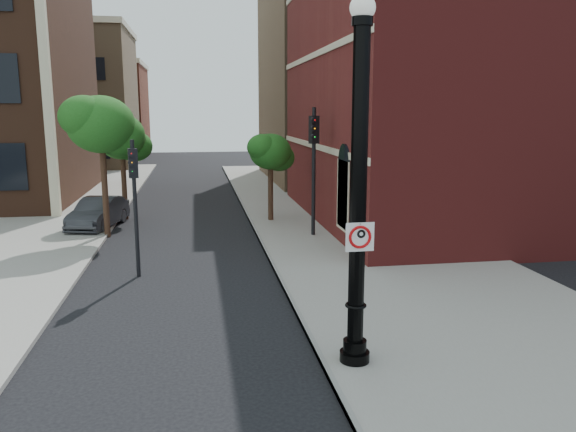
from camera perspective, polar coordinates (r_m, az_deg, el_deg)
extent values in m
plane|color=black|center=(11.93, -6.91, -14.61)|extent=(120.00, 120.00, 0.00)
cube|color=gray|center=(22.32, 7.48, -2.42)|extent=(8.00, 60.00, 0.12)
cube|color=gray|center=(30.47, -25.67, 0.13)|extent=(10.00, 50.00, 0.12)
cube|color=gray|center=(21.52, -2.65, -2.80)|extent=(0.10, 60.00, 0.14)
cube|color=maroon|center=(29.72, 24.59, 11.51)|extent=(22.00, 16.00, 12.00)
cube|color=black|center=(20.73, 5.65, 2.08)|extent=(0.08, 1.40, 2.40)
cube|color=beige|center=(25.41, 2.81, 7.10)|extent=(0.06, 16.00, 0.25)
cube|color=beige|center=(25.47, 2.89, 16.12)|extent=(0.06, 16.00, 0.25)
cube|color=beige|center=(28.63, -23.43, 13.67)|extent=(0.40, 0.40, 14.00)
cube|color=#8B6C4B|center=(56.02, -21.76, 10.88)|extent=(12.00, 12.00, 12.00)
cube|color=maroon|center=(69.76, -19.27, 10.03)|extent=(12.00, 12.00, 10.00)
cube|color=#8B6C4B|center=(43.99, 12.82, 12.92)|extent=(22.00, 14.00, 14.00)
cylinder|color=black|center=(11.73, 6.77, -14.20)|extent=(0.60, 0.60, 0.32)
cylinder|color=black|center=(11.62, 6.80, -13.00)|extent=(0.47, 0.47, 0.27)
cylinder|color=black|center=(10.77, 7.15, 1.87)|extent=(0.32, 0.32, 6.25)
torus|color=black|center=(11.30, 6.89, -8.99)|extent=(0.43, 0.43, 0.06)
cylinder|color=black|center=(10.76, 7.56, 19.01)|extent=(0.39, 0.39, 0.16)
sphere|color=silver|center=(10.80, 7.60, 20.25)|extent=(0.47, 0.47, 0.47)
cube|color=white|center=(10.74, 7.32, -2.13)|extent=(0.56, 0.03, 0.56)
cube|color=black|center=(10.68, 7.35, -0.79)|extent=(0.56, 0.02, 0.05)
cube|color=black|center=(10.80, 7.28, -3.46)|extent=(0.56, 0.02, 0.05)
cube|color=black|center=(10.66, 6.00, -2.19)|extent=(0.05, 0.01, 0.56)
cube|color=black|center=(10.82, 8.61, -2.07)|extent=(0.05, 0.01, 0.56)
torus|color=#BE070A|center=(10.74, 7.32, -2.13)|extent=(0.45, 0.06, 0.45)
cube|color=#BE070A|center=(10.74, 7.32, -2.13)|extent=(0.32, 0.01, 0.32)
cube|color=black|center=(10.72, 7.05, -2.14)|extent=(0.05, 0.01, 0.26)
torus|color=black|center=(10.73, 7.44, -1.81)|extent=(0.17, 0.06, 0.17)
cylinder|color=black|center=(10.68, 7.35, -0.81)|extent=(0.03, 0.02, 0.03)
imported|color=#2B2B2F|center=(25.86, -18.70, 0.29)|extent=(2.27, 4.29, 1.34)
cylinder|color=black|center=(17.69, -15.24, 0.64)|extent=(0.12, 0.12, 4.23)
cube|color=black|center=(17.51, -15.46, 5.18)|extent=(0.31, 0.30, 0.88)
sphere|color=#E50505|center=(17.35, -15.66, 6.15)|extent=(0.16, 0.16, 0.16)
sphere|color=#FF8C00|center=(17.37, -15.61, 5.28)|extent=(0.16, 0.16, 0.16)
sphere|color=#00E519|center=(17.40, -15.57, 4.41)|extent=(0.16, 0.16, 0.16)
cylinder|color=black|center=(22.40, 2.62, 4.32)|extent=(0.15, 0.15, 5.20)
cube|color=black|center=(22.28, 2.65, 8.75)|extent=(0.40, 0.38, 1.08)
sphere|color=#E50505|center=(22.10, 2.63, 9.72)|extent=(0.20, 0.20, 0.20)
sphere|color=#FF8C00|center=(22.10, 2.63, 8.88)|extent=(0.20, 0.20, 0.20)
sphere|color=#00E519|center=(22.12, 2.62, 8.04)|extent=(0.20, 0.20, 0.20)
cylinder|color=#999999|center=(18.15, 7.27, 3.60)|extent=(0.11, 0.11, 5.74)
cylinder|color=black|center=(23.71, -18.13, 2.97)|extent=(0.24, 0.24, 4.24)
ellipsoid|color=#194612|center=(23.53, -18.47, 8.82)|extent=(2.66, 2.66, 2.26)
ellipsoid|color=#194612|center=(23.94, -16.79, 7.92)|extent=(2.06, 2.06, 1.75)
ellipsoid|color=#194612|center=(23.26, -20.00, 9.46)|extent=(1.94, 1.94, 1.65)
cylinder|color=black|center=(27.45, -16.32, 3.30)|extent=(0.24, 0.24, 3.52)
ellipsoid|color=#194612|center=(27.28, -16.54, 7.50)|extent=(2.21, 2.21, 1.88)
ellipsoid|color=#194612|center=(27.64, -15.36, 6.86)|extent=(1.71, 1.71, 1.45)
ellipsoid|color=#194612|center=(27.03, -17.61, 7.95)|extent=(1.61, 1.61, 1.37)
cylinder|color=black|center=(25.68, -1.78, 2.70)|extent=(0.24, 0.24, 3.03)
ellipsoid|color=#194612|center=(25.50, -1.81, 6.56)|extent=(1.91, 1.91, 1.62)
ellipsoid|color=#194612|center=(25.93, -0.95, 5.96)|extent=(1.47, 1.47, 1.25)
ellipsoid|color=#194612|center=(25.18, -2.62, 7.00)|extent=(1.39, 1.39, 1.18)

